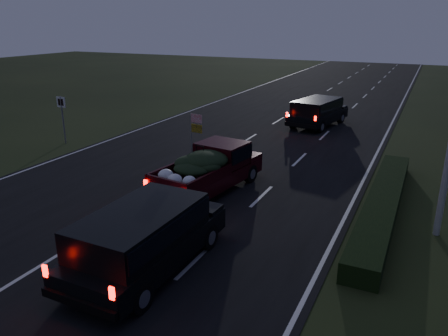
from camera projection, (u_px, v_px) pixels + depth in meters
The scene contains 7 objects.
ground at pixel (142, 204), 15.54m from camera, with size 120.00×120.00×0.00m, color black.
road_asphalt at pixel (142, 204), 15.54m from camera, with size 14.00×120.00×0.02m, color black.
hedge_row at pixel (383, 204), 14.83m from camera, with size 1.00×10.00×0.60m, color black.
route_sign at pixel (62, 112), 22.74m from camera, with size 0.55×0.08×2.50m.
pickup_truck at pixel (210, 166), 16.52m from camera, with size 2.55×5.15×2.59m.
lead_suv at pixel (318, 110), 26.63m from camera, with size 2.82×5.04×1.37m.
rear_suv at pixel (143, 234), 11.09m from camera, with size 2.31×4.98×1.42m.
Camera 1 is at (8.80, -11.64, 6.23)m, focal length 35.00 mm.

